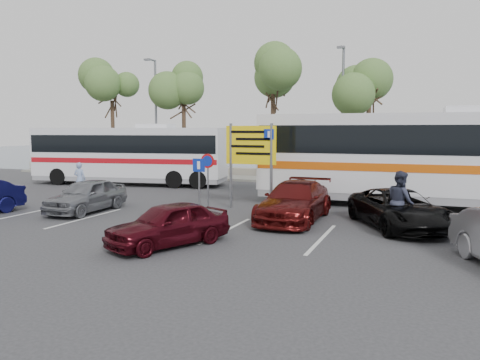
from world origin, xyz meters
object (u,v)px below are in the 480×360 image
at_px(coach_bus_left, 129,157).
at_px(suv_black, 399,209).
at_px(car_maroon, 295,201).
at_px(car_silver_a, 87,195).
at_px(direction_sign, 251,152).
at_px(pedestrian_near, 80,179).
at_px(pedestrian_far, 401,201).
at_px(coach_bus_right, 419,161).
at_px(street_lamp_left, 155,111).
at_px(car_red, 169,224).
at_px(street_lamp_right, 342,108).

xyz_separation_m(coach_bus_left, suv_black, (15.96, -7.30, -1.05)).
bearing_deg(car_maroon, car_silver_a, -170.47).
xyz_separation_m(direction_sign, car_maroon, (2.36, -1.70, -1.71)).
relative_size(pedestrian_near, pedestrian_far, 0.84).
height_order(coach_bus_right, pedestrian_near, coach_bus_right).
bearing_deg(suv_black, pedestrian_near, 143.77).
relative_size(coach_bus_left, coach_bus_right, 0.87).
height_order(street_lamp_left, car_maroon, street_lamp_left).
height_order(street_lamp_left, direction_sign, street_lamp_left).
xyz_separation_m(direction_sign, car_red, (-0.04, -6.70, -1.79)).
bearing_deg(car_silver_a, car_red, -33.19).
xyz_separation_m(coach_bus_right, car_maroon, (-4.13, -5.00, -1.28)).
bearing_deg(pedestrian_far, direction_sign, 44.17).
relative_size(direction_sign, suv_black, 0.76).
bearing_deg(pedestrian_far, street_lamp_right, -7.91).
distance_m(coach_bus_left, car_red, 15.85).
xyz_separation_m(coach_bus_left, car_maroon, (12.33, -7.30, -0.99)).
xyz_separation_m(street_lamp_left, car_silver_a, (5.00, -13.37, -3.93)).
relative_size(street_lamp_left, suv_black, 1.69).
relative_size(car_maroon, suv_black, 1.04).
relative_size(street_lamp_right, pedestrian_near, 4.72).
distance_m(street_lamp_right, suv_black, 13.27).
bearing_deg(pedestrian_near, coach_bus_right, -179.18).
bearing_deg(pedestrian_far, pedestrian_near, 53.86).
bearing_deg(street_lamp_left, car_red, -57.20).
bearing_deg(pedestrian_far, car_maroon, 56.40).
relative_size(street_lamp_left, pedestrian_far, 3.99).
distance_m(car_red, pedestrian_far, 7.59).
height_order(direction_sign, coach_bus_left, coach_bus_left).
xyz_separation_m(street_lamp_left, pedestrian_far, (17.07, -12.52, -3.60)).
bearing_deg(pedestrian_far, coach_bus_left, 38.13).
xyz_separation_m(car_red, suv_black, (6.03, 5.00, 0.02)).
bearing_deg(direction_sign, car_red, -90.32).
bearing_deg(pedestrian_near, car_red, 133.48).
relative_size(coach_bus_left, suv_black, 2.54).
relative_size(street_lamp_left, coach_bus_right, 0.58).
bearing_deg(suv_black, street_lamp_left, 116.98).
distance_m(car_maroon, car_red, 5.55).
height_order(street_lamp_right, pedestrian_far, street_lamp_right).
bearing_deg(pedestrian_near, coach_bus_left, -93.09).
height_order(car_maroon, car_red, car_maroon).
bearing_deg(street_lamp_right, street_lamp_left, 180.00).
bearing_deg(car_maroon, direction_sign, 144.65).
height_order(car_silver_a, car_red, car_silver_a).
distance_m(street_lamp_right, car_red, 17.59).
relative_size(coach_bus_right, pedestrian_near, 8.17).
bearing_deg(street_lamp_left, direction_sign, -43.17).
xyz_separation_m(street_lamp_right, suv_black, (4.00, -12.02, -3.94)).
xyz_separation_m(street_lamp_left, car_maroon, (13.37, -12.02, -3.88)).
height_order(car_red, pedestrian_far, pedestrian_far).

